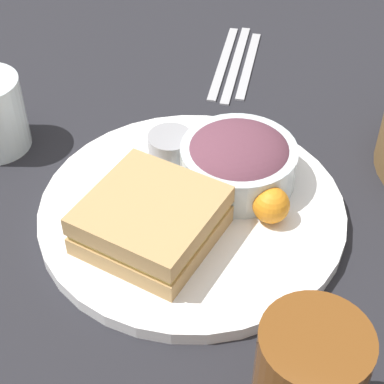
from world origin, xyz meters
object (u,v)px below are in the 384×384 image
object	(u,v)px
dressing_cup	(170,146)
knife	(236,63)
plate	(192,211)
sandwich	(151,220)
spoon	(249,64)
salad_bowl	(238,160)
fork	(223,61)

from	to	relation	value
dressing_cup	knife	distance (m)	0.24
plate	sandwich	bearing A→B (deg)	-24.33
sandwich	plate	bearing A→B (deg)	155.67
knife	spoon	size ratio (longest dim) A/B	1.17
salad_bowl	fork	world-z (taller)	salad_bowl
salad_bowl	dressing_cup	size ratio (longest dim) A/B	2.46
dressing_cup	fork	xyz separation A→B (m)	(-0.23, -0.00, -0.03)
sandwich	spoon	distance (m)	0.36
sandwich	knife	distance (m)	0.36
plate	salad_bowl	bearing A→B (deg)	148.43
fork	knife	size ratio (longest dim) A/B	0.95
plate	knife	world-z (taller)	plate
sandwich	dressing_cup	bearing A→B (deg)	-169.18
salad_bowl	fork	xyz separation A→B (m)	(-0.25, -0.09, -0.04)
sandwich	fork	xyz separation A→B (m)	(-0.36, -0.03, -0.04)
salad_bowl	knife	distance (m)	0.26
sandwich	spoon	size ratio (longest dim) A/B	0.82
plate	fork	size ratio (longest dim) A/B	1.66
plate	knife	bearing A→B (deg)	-173.78
salad_bowl	spoon	xyz separation A→B (m)	(-0.25, -0.05, -0.04)
plate	dressing_cup	bearing A→B (deg)	-145.57
spoon	fork	bearing A→B (deg)	90.00
plate	spoon	bearing A→B (deg)	-177.12
spoon	sandwich	bearing A→B (deg)	172.37
sandwich	knife	bearing A→B (deg)	-178.58
salad_bowl	spoon	distance (m)	0.26
sandwich	dressing_cup	world-z (taller)	sandwich
sandwich	spoon	xyz separation A→B (m)	(-0.36, 0.01, -0.04)
dressing_cup	fork	distance (m)	0.24
dressing_cup	spoon	distance (m)	0.24
dressing_cup	salad_bowl	bearing A→B (deg)	79.96
knife	fork	bearing A→B (deg)	90.00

